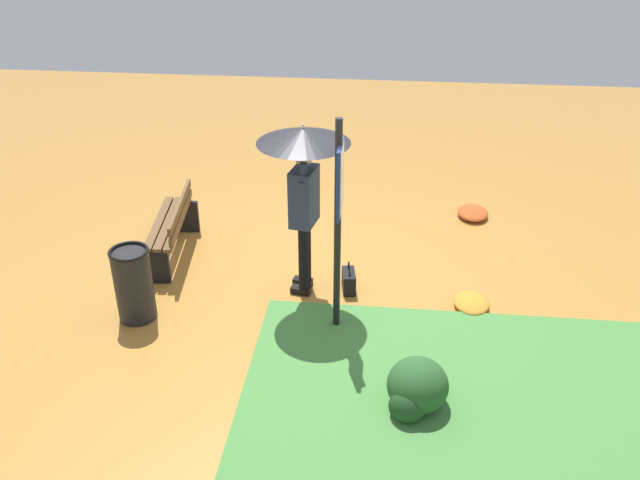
{
  "coord_description": "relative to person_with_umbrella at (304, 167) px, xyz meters",
  "views": [
    {
      "loc": [
        6.44,
        0.76,
        4.21
      ],
      "look_at": [
        0.37,
        0.11,
        0.85
      ],
      "focal_mm": 37.37,
      "sensor_mm": 36.0,
      "label": 1
    }
  ],
  "objects": [
    {
      "name": "handbag",
      "position": [
        -0.11,
        0.49,
        -1.42
      ],
      "size": [
        0.32,
        0.18,
        0.37
      ],
      "color": "black",
      "rests_on": "ground_plane"
    },
    {
      "name": "info_sign_post",
      "position": [
        0.62,
        0.42,
        -0.11
      ],
      "size": [
        0.44,
        0.07,
        2.3
      ],
      "color": "black",
      "rests_on": "ground_plane"
    },
    {
      "name": "leaf_pile_by_bench",
      "position": [
        -2.17,
        2.09,
        -1.49
      ],
      "size": [
        0.52,
        0.42,
        0.12
      ],
      "color": "#B74C1E",
      "rests_on": "ground_plane"
    },
    {
      "name": "park_bench",
      "position": [
        -0.68,
        -1.73,
        -1.15
      ],
      "size": [
        1.4,
        0.52,
        0.75
      ],
      "color": "black",
      "rests_on": "ground_plane"
    },
    {
      "name": "leaf_pile_near_person",
      "position": [
        0.09,
        1.86,
        -1.5
      ],
      "size": [
        0.48,
        0.38,
        0.11
      ],
      "color": "#C68428",
      "rests_on": "ground_plane"
    },
    {
      "name": "trash_bin",
      "position": [
        0.65,
        -1.74,
        -1.13
      ],
      "size": [
        0.42,
        0.42,
        0.83
      ],
      "color": "black",
      "rests_on": "ground_plane"
    },
    {
      "name": "shrub_cluster",
      "position": [
        1.77,
        1.21,
        -1.32
      ],
      "size": [
        0.6,
        0.55,
        0.49
      ],
      "color": "#285628",
      "rests_on": "ground_plane"
    },
    {
      "name": "ground_plane",
      "position": [
        -0.1,
        0.09,
        -1.55
      ],
      "size": [
        18.0,
        18.0,
        0.0
      ],
      "primitive_type": "plane",
      "color": "#B27A33"
    },
    {
      "name": "person_with_umbrella",
      "position": [
        0.0,
        0.0,
        0.0
      ],
      "size": [
        0.96,
        0.96,
        2.04
      ],
      "color": "black",
      "rests_on": "ground_plane"
    }
  ]
}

